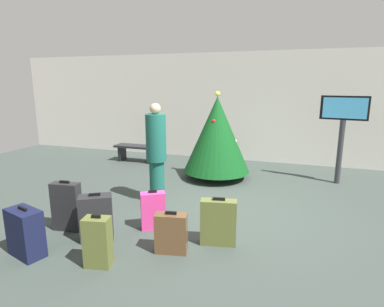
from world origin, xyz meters
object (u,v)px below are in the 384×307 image
at_px(suitcase_0, 218,222).
at_px(suitcase_3, 98,242).
at_px(suitcase_2, 153,211).
at_px(waiting_bench, 136,150).
at_px(suitcase_6, 171,233).
at_px(suitcase_4, 25,233).
at_px(suitcase_5, 67,206).
at_px(suitcase_1, 96,218).
at_px(traveller_0, 156,151).
at_px(holiday_tree, 217,134).
at_px(flight_info_kiosk, 343,122).

height_order(suitcase_0, suitcase_3, suitcase_0).
xyz_separation_m(suitcase_2, suitcase_3, (-0.20, -1.17, 0.02)).
bearing_deg(waiting_bench, suitcase_6, -56.43).
xyz_separation_m(suitcase_4, suitcase_6, (1.79, 0.69, -0.05)).
bearing_deg(waiting_bench, suitcase_5, -75.25).
bearing_deg(suitcase_1, waiting_bench, 111.64).
height_order(suitcase_2, suitcase_3, suitcase_3).
distance_m(traveller_0, suitcase_2, 1.33).
height_order(waiting_bench, suitcase_5, suitcase_5).
xyz_separation_m(suitcase_1, suitcase_5, (-0.62, 0.13, 0.04)).
bearing_deg(suitcase_2, suitcase_5, -159.79).
height_order(suitcase_0, suitcase_4, suitcase_0).
bearing_deg(suitcase_2, suitcase_0, -8.25).
relative_size(holiday_tree, suitcase_4, 3.04).
distance_m(suitcase_3, suitcase_6, 0.95).
relative_size(suitcase_0, suitcase_5, 0.87).
bearing_deg(suitcase_3, holiday_tree, 83.59).
xyz_separation_m(traveller_0, suitcase_5, (-0.83, -1.51, -0.62)).
height_order(holiday_tree, suitcase_0, holiday_tree).
relative_size(flight_info_kiosk, suitcase_6, 3.38).
relative_size(suitcase_5, suitcase_6, 1.36).
bearing_deg(holiday_tree, traveller_0, -109.69).
xyz_separation_m(suitcase_3, suitcase_5, (-1.05, 0.71, 0.06)).
height_order(holiday_tree, suitcase_4, holiday_tree).
height_order(flight_info_kiosk, suitcase_0, flight_info_kiosk).
distance_m(waiting_bench, suitcase_2, 4.50).
height_order(suitcase_0, suitcase_1, suitcase_1).
bearing_deg(suitcase_0, suitcase_5, -172.63).
relative_size(suitcase_1, suitcase_5, 0.89).
xyz_separation_m(suitcase_2, suitcase_5, (-1.25, -0.46, 0.08)).
bearing_deg(suitcase_5, waiting_bench, 104.75).
bearing_deg(suitcase_2, holiday_tree, 84.85).
relative_size(traveller_0, suitcase_5, 2.38).
bearing_deg(suitcase_4, suitcase_1, 47.52).
height_order(holiday_tree, suitcase_2, holiday_tree).
bearing_deg(suitcase_6, holiday_tree, 94.45).
height_order(holiday_tree, suitcase_3, holiday_tree).
bearing_deg(suitcase_0, suitcase_3, -141.81).
height_order(suitcase_1, suitcase_6, suitcase_1).
height_order(flight_info_kiosk, suitcase_1, flight_info_kiosk).
bearing_deg(waiting_bench, suitcase_1, -68.36).
xyz_separation_m(suitcase_0, suitcase_1, (-1.71, -0.43, 0.01)).
bearing_deg(flight_info_kiosk, suitcase_2, -130.97).
height_order(traveller_0, suitcase_1, traveller_0).
bearing_deg(suitcase_2, traveller_0, 111.55).
distance_m(flight_info_kiosk, suitcase_2, 4.70).
relative_size(suitcase_1, suitcase_2, 1.13).
height_order(suitcase_0, suitcase_6, suitcase_0).
distance_m(waiting_bench, suitcase_4, 5.20).
relative_size(suitcase_1, suitcase_3, 1.05).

